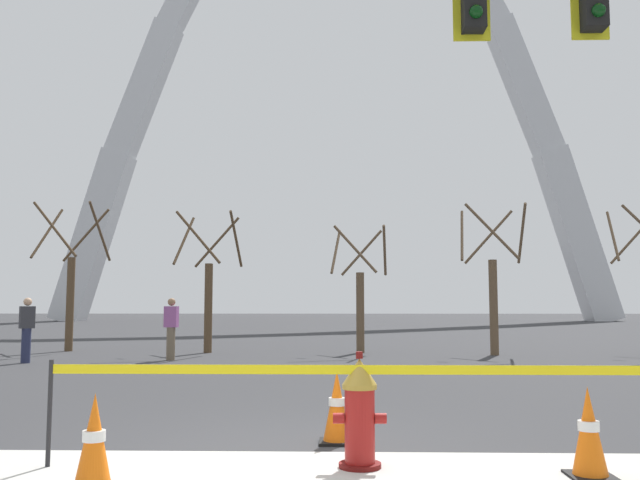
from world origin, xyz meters
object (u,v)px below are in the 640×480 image
at_px(fire_hydrant, 360,413).
at_px(traffic_cone_mid_sidewalk, 337,407).
at_px(traffic_cone_by_hydrant, 94,444).
at_px(pedestrian_walking_left, 27,329).
at_px(traffic_cone_curb_edge, 589,433).
at_px(monument_arch, 332,97).
at_px(pedestrian_standing_center, 171,328).

bearing_deg(fire_hydrant, traffic_cone_mid_sidewalk, 100.56).
bearing_deg(traffic_cone_by_hydrant, fire_hydrant, 21.94).
bearing_deg(pedestrian_walking_left, fire_hydrant, -53.55).
xyz_separation_m(fire_hydrant, pedestrian_walking_left, (-7.83, 10.59, 0.35)).
xyz_separation_m(fire_hydrant, traffic_cone_by_hydrant, (-2.02, -0.81, -0.11)).
height_order(traffic_cone_curb_edge, monument_arch, monument_arch).
height_order(traffic_cone_by_hydrant, traffic_cone_curb_edge, same).
bearing_deg(fire_hydrant, pedestrian_walking_left, 126.45).
xyz_separation_m(traffic_cone_by_hydrant, traffic_cone_mid_sidewalk, (1.82, 1.88, 0.00)).
height_order(fire_hydrant, monument_arch, monument_arch).
relative_size(monument_arch, pedestrian_standing_center, 33.57).
bearing_deg(pedestrian_walking_left, traffic_cone_by_hydrant, -63.01).
bearing_deg(traffic_cone_mid_sidewalk, traffic_cone_by_hydrant, -134.10).
bearing_deg(traffic_cone_curb_edge, traffic_cone_by_hydrant, -172.17).
height_order(traffic_cone_curb_edge, pedestrian_standing_center, pedestrian_standing_center).
distance_m(fire_hydrant, traffic_cone_curb_edge, 1.87).
height_order(traffic_cone_mid_sidewalk, monument_arch, monument_arch).
height_order(traffic_cone_by_hydrant, monument_arch, monument_arch).
bearing_deg(fire_hydrant, monument_arch, 90.69).
bearing_deg(monument_arch, fire_hydrant, -89.31).
bearing_deg(pedestrian_standing_center, traffic_cone_curb_edge, -61.83).
bearing_deg(traffic_cone_by_hydrant, pedestrian_standing_center, 101.36).
bearing_deg(traffic_cone_mid_sidewalk, traffic_cone_curb_edge, -33.27).
xyz_separation_m(monument_arch, pedestrian_standing_center, (-3.81, -46.70, -20.81)).
relative_size(traffic_cone_by_hydrant, pedestrian_standing_center, 0.46).
xyz_separation_m(traffic_cone_by_hydrant, pedestrian_walking_left, (-5.81, 11.41, 0.46)).
bearing_deg(traffic_cone_mid_sidewalk, pedestrian_standing_center, 112.26).
bearing_deg(monument_arch, traffic_cone_by_hydrant, -91.28).
xyz_separation_m(traffic_cone_curb_edge, monument_arch, (-2.55, 58.57, 21.27)).
distance_m(fire_hydrant, pedestrian_walking_left, 13.18).
relative_size(traffic_cone_mid_sidewalk, traffic_cone_curb_edge, 1.00).
bearing_deg(fire_hydrant, traffic_cone_curb_edge, -8.62).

